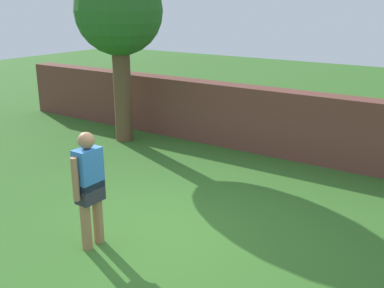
# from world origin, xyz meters

# --- Properties ---
(ground_plane) EXTENTS (40.00, 40.00, 0.00)m
(ground_plane) POSITION_xyz_m (0.00, 0.00, 0.00)
(ground_plane) COLOR #336623
(brick_wall) EXTENTS (12.60, 0.50, 1.42)m
(brick_wall) POSITION_xyz_m (-1.50, 4.35, 0.71)
(brick_wall) COLOR brown
(brick_wall) RESTS_ON ground
(tree) EXTENTS (1.98, 1.98, 4.00)m
(tree) POSITION_xyz_m (-3.62, 3.28, 2.92)
(tree) COLOR brown
(tree) RESTS_ON ground
(person) EXTENTS (0.22, 0.54, 1.62)m
(person) POSITION_xyz_m (-0.61, -0.69, 0.90)
(person) COLOR #9E704C
(person) RESTS_ON ground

